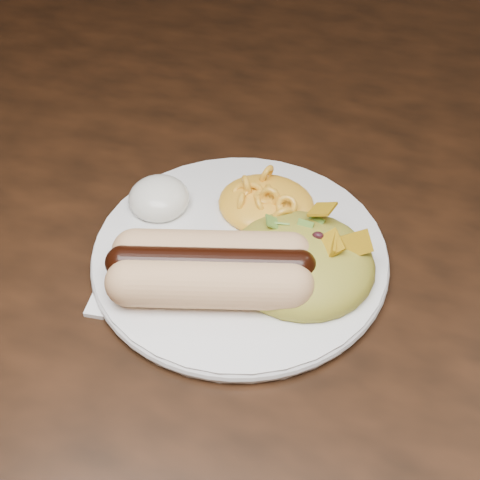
% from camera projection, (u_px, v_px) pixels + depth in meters
% --- Properties ---
extents(table, '(1.60, 0.90, 0.75)m').
position_uv_depth(table, '(300.00, 262.00, 0.65)').
color(table, black).
rests_on(table, floor).
extents(plate, '(0.27, 0.27, 0.01)m').
position_uv_depth(plate, '(240.00, 254.00, 0.52)').
color(plate, silver).
rests_on(plate, table).
extents(hotdog, '(0.13, 0.10, 0.03)m').
position_uv_depth(hotdog, '(211.00, 268.00, 0.47)').
color(hotdog, tan).
rests_on(hotdog, plate).
extents(mac_and_cheese, '(0.08, 0.07, 0.03)m').
position_uv_depth(mac_and_cheese, '(267.00, 194.00, 0.53)').
color(mac_and_cheese, gold).
rests_on(mac_and_cheese, plate).
extents(sour_cream, '(0.06, 0.06, 0.03)m').
position_uv_depth(sour_cream, '(158.00, 192.00, 0.54)').
color(sour_cream, white).
rests_on(sour_cream, plate).
extents(taco_salad, '(0.11, 0.10, 0.05)m').
position_uv_depth(taco_salad, '(302.00, 253.00, 0.48)').
color(taco_salad, '#C38725').
rests_on(taco_salad, plate).
extents(fork, '(0.03, 0.13, 0.00)m').
position_uv_depth(fork, '(116.00, 266.00, 0.51)').
color(fork, white).
rests_on(fork, table).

